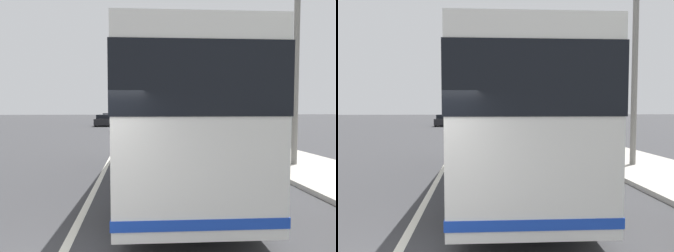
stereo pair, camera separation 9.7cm
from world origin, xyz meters
The scene contains 8 objects.
sidewalk_curb centered at (10.00, -7.51, 0.07)m, with size 110.00×3.60×0.14m, color #B2ADA3.
lane_divider_line centered at (10.00, 0.00, 0.00)m, with size 110.00×0.16×0.01m, color silver.
coach_bus centered at (6.37, -2.28, 2.08)m, with size 10.88×3.03×3.60m.
car_far_distant centered at (27.29, -2.03, 0.69)m, with size 4.11×1.99×1.42m.
car_side_street centered at (43.78, 2.75, 0.73)m, with size 4.02×1.93×1.53m.
car_ahead_same_lane centered at (37.20, 2.85, 0.70)m, with size 4.33×2.09×1.45m.
car_oncoming centered at (55.02, -2.04, 0.72)m, with size 4.62×1.93×1.49m.
utility_pole centered at (7.97, -7.12, 4.38)m, with size 0.21×0.21×8.75m, color slate.
Camera 2 is at (-3.28, -1.23, 2.25)m, focal length 33.51 mm.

